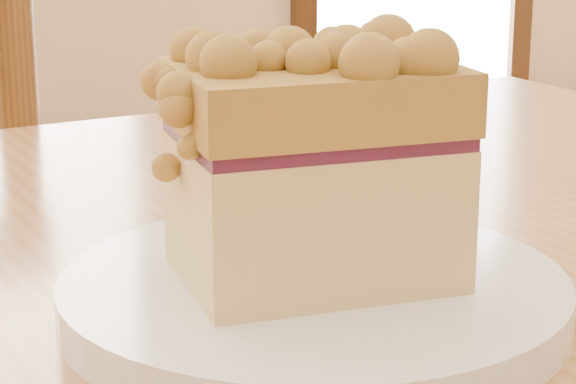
# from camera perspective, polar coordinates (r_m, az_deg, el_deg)

# --- Properties ---
(plate) EXTENTS (0.22, 0.22, 0.02)m
(plate) POSITION_cam_1_polar(r_m,az_deg,el_deg) (0.50, 1.31, -5.39)
(plate) COLOR white
(plate) RESTS_ON cafe_table_main
(cake_slice) EXTENTS (0.13, 0.09, 0.11)m
(cake_slice) POSITION_cam_1_polar(r_m,az_deg,el_deg) (0.48, 1.21, 1.88)
(cake_slice) COLOR tan
(cake_slice) RESTS_ON plate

